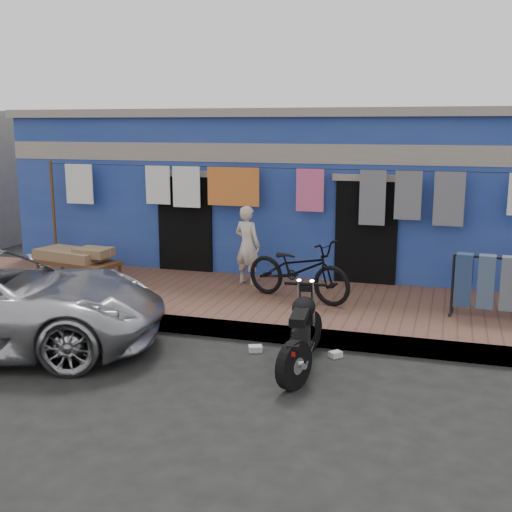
{
  "coord_description": "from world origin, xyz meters",
  "views": [
    {
      "loc": [
        2.74,
        -6.91,
        3.06
      ],
      "look_at": [
        0.0,
        2.0,
        1.15
      ],
      "focal_mm": 45.0,
      "sensor_mm": 36.0,
      "label": 1
    }
  ],
  "objects_px": {
    "seated_person": "(247,245)",
    "charpoy": "(78,263)",
    "bicycle": "(298,263)",
    "motorcycle": "(301,331)"
  },
  "relations": [
    {
      "from": "motorcycle",
      "to": "charpoy",
      "type": "relative_size",
      "value": 0.91
    },
    {
      "from": "seated_person",
      "to": "bicycle",
      "type": "bearing_deg",
      "value": 164.81
    },
    {
      "from": "bicycle",
      "to": "charpoy",
      "type": "bearing_deg",
      "value": 105.52
    },
    {
      "from": "charpoy",
      "to": "seated_person",
      "type": "bearing_deg",
      "value": 9.12
    },
    {
      "from": "seated_person",
      "to": "charpoy",
      "type": "relative_size",
      "value": 0.78
    },
    {
      "from": "seated_person",
      "to": "charpoy",
      "type": "bearing_deg",
      "value": 28.57
    },
    {
      "from": "seated_person",
      "to": "bicycle",
      "type": "height_order",
      "value": "seated_person"
    },
    {
      "from": "motorcycle",
      "to": "seated_person",
      "type": "bearing_deg",
      "value": 112.76
    },
    {
      "from": "motorcycle",
      "to": "charpoy",
      "type": "bearing_deg",
      "value": 145.63
    },
    {
      "from": "bicycle",
      "to": "motorcycle",
      "type": "bearing_deg",
      "value": -146.66
    }
  ]
}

